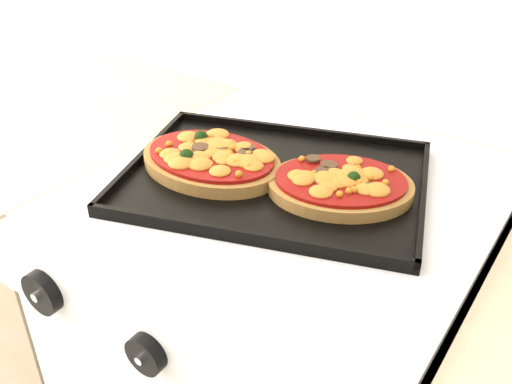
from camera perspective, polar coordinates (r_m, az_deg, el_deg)
The scene contains 6 objects.
control_panel at distance 0.70m, azimuth -10.32°, elevation -14.37°, with size 0.60×0.02×0.09m, color white.
knob_left at distance 0.80m, azimuth -20.57°, elevation -9.41°, with size 0.06×0.06×0.02m, color black.
knob_center at distance 0.69m, azimuth -10.93°, elevation -15.65°, with size 0.05×0.05×0.02m, color black.
baking_tray at distance 0.86m, azimuth 1.88°, elevation 1.56°, with size 0.44×0.33×0.02m, color black.
pizza_left at distance 0.88m, azimuth -4.53°, elevation 3.35°, with size 0.23×0.17×0.03m, color olive, non-canonical shape.
pizza_right at distance 0.83m, azimuth 8.43°, elevation 0.89°, with size 0.21×0.16×0.03m, color olive, non-canonical shape.
Camera 1 is at (0.38, 1.06, 1.36)m, focal length 40.00 mm.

